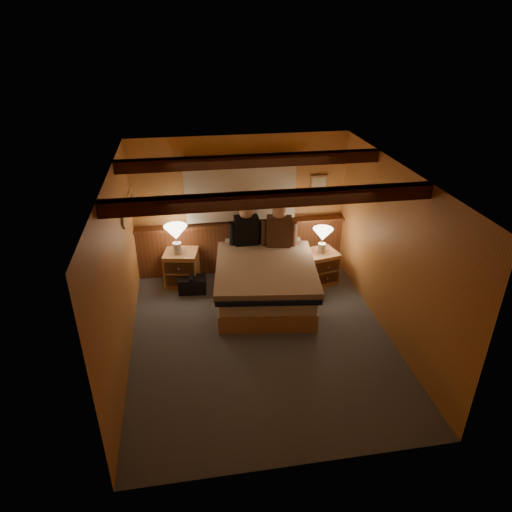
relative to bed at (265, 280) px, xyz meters
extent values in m
plane|color=#4B5059|center=(-0.24, -1.01, -0.35)|extent=(4.20, 4.20, 0.00)
plane|color=#D89C51|center=(-0.24, -1.01, 2.05)|extent=(4.20, 4.20, 0.00)
plane|color=#D48E4C|center=(-0.24, 1.09, 0.85)|extent=(3.60, 0.00, 3.60)
plane|color=#D48E4C|center=(-2.04, -1.01, 0.85)|extent=(0.00, 4.20, 4.20)
plane|color=#D48E4C|center=(1.56, -1.01, 0.85)|extent=(0.00, 4.20, 4.20)
plane|color=#D48E4C|center=(-0.24, -3.11, 0.85)|extent=(3.60, 0.00, 3.60)
cube|color=brown|center=(-0.24, 1.03, 0.10)|extent=(3.60, 0.12, 0.90)
cube|color=brown|center=(-0.24, 0.97, 0.57)|extent=(3.60, 0.22, 0.04)
cylinder|color=#431E10|center=(-0.24, 1.01, 1.70)|extent=(2.10, 0.05, 0.05)
sphere|color=#431E10|center=(-1.29, 1.01, 1.70)|extent=(0.08, 0.08, 0.08)
sphere|color=#431E10|center=(0.81, 1.01, 1.70)|extent=(0.08, 0.08, 0.08)
cube|color=beige|center=(-0.24, 1.02, 1.15)|extent=(1.85, 0.08, 1.05)
cube|color=#431E10|center=(-0.24, -1.61, 1.96)|extent=(3.60, 0.15, 0.16)
cube|color=#431E10|center=(-0.24, -0.11, 1.96)|extent=(3.60, 0.15, 0.16)
cylinder|color=silver|center=(-1.98, 0.59, 1.40)|extent=(0.03, 0.55, 0.03)
torus|color=silver|center=(-1.95, 0.44, 1.28)|extent=(0.01, 0.21, 0.21)
torus|color=silver|center=(-1.95, 0.67, 1.28)|extent=(0.01, 0.21, 0.21)
cube|color=#A77953|center=(1.11, 1.07, 1.20)|extent=(0.30, 0.03, 0.25)
cube|color=beige|center=(1.11, 1.05, 1.20)|extent=(0.24, 0.01, 0.19)
cube|color=#B67D4E|center=(0.00, 0.02, -0.20)|extent=(1.66, 2.07, 0.28)
cube|color=white|center=(0.00, 0.02, 0.05)|extent=(1.61, 2.02, 0.23)
cube|color=black|center=(-0.03, -0.22, 0.20)|extent=(1.67, 1.70, 0.08)
cube|color=#CD8D8F|center=(-0.01, -0.10, 0.26)|extent=(1.73, 1.89, 0.11)
cube|color=white|center=(-0.26, 0.80, 0.24)|extent=(0.61, 0.39, 0.15)
cube|color=white|center=(0.46, 0.71, 0.24)|extent=(0.61, 0.39, 0.15)
cube|color=#B67D4E|center=(-1.30, 0.72, -0.05)|extent=(0.62, 0.58, 0.59)
cube|color=brown|center=(-1.34, 0.50, 0.07)|extent=(0.48, 0.11, 0.21)
cube|color=brown|center=(-1.34, 0.50, -0.17)|extent=(0.48, 0.11, 0.21)
cylinder|color=silver|center=(-1.34, 0.50, 0.07)|extent=(0.04, 0.04, 0.03)
cylinder|color=silver|center=(-1.34, 0.50, -0.17)|extent=(0.04, 0.04, 0.03)
cube|color=#B67D4E|center=(1.03, 0.41, -0.07)|extent=(0.59, 0.55, 0.56)
cube|color=brown|center=(1.07, 0.19, 0.05)|extent=(0.45, 0.11, 0.20)
cube|color=brown|center=(1.07, 0.19, -0.18)|extent=(0.45, 0.11, 0.20)
cylinder|color=silver|center=(1.07, 0.19, 0.05)|extent=(0.04, 0.04, 0.03)
cylinder|color=silver|center=(1.07, 0.19, -0.18)|extent=(0.04, 0.04, 0.03)
cylinder|color=silver|center=(-1.35, 0.69, 0.34)|extent=(0.15, 0.15, 0.19)
cylinder|color=silver|center=(-1.35, 0.69, 0.46)|extent=(0.02, 0.02, 0.10)
cone|color=beige|center=(-1.35, 0.69, 0.62)|extent=(0.37, 0.37, 0.23)
cylinder|color=silver|center=(1.02, 0.39, 0.30)|extent=(0.13, 0.13, 0.17)
cylinder|color=silver|center=(1.02, 0.39, 0.41)|extent=(0.02, 0.02, 0.09)
cone|color=beige|center=(1.02, 0.39, 0.55)|extent=(0.33, 0.33, 0.20)
cube|color=black|center=(-0.19, 0.72, 0.55)|extent=(0.39, 0.23, 0.51)
cylinder|color=black|center=(-0.42, 0.72, 0.51)|extent=(0.12, 0.12, 0.41)
cylinder|color=black|center=(0.03, 0.72, 0.51)|extent=(0.12, 0.12, 0.41)
sphere|color=tan|center=(-0.19, 0.72, 0.88)|extent=(0.23, 0.23, 0.23)
cube|color=#472C1C|center=(0.33, 0.57, 0.56)|extent=(0.45, 0.32, 0.53)
cylinder|color=#472C1C|center=(0.10, 0.62, 0.51)|extent=(0.13, 0.13, 0.43)
cylinder|color=#472C1C|center=(0.56, 0.52, 0.51)|extent=(0.13, 0.13, 0.43)
sphere|color=tan|center=(0.33, 0.57, 0.90)|extent=(0.23, 0.23, 0.23)
cube|color=black|center=(-1.14, 0.40, -0.21)|extent=(0.46, 0.30, 0.27)
cylinder|color=black|center=(-1.14, 0.40, -0.06)|extent=(0.09, 0.27, 0.07)
camera|label=1|loc=(-1.15, -6.12, 3.67)|focal=32.00mm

